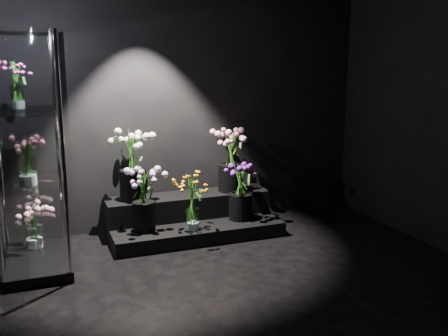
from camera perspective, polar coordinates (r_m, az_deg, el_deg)
floor at (r=4.08m, az=5.28°, el=-14.28°), size 4.00×4.00×0.00m
wall_back at (r=5.53m, az=-3.69°, el=7.87°), size 4.00×0.00×4.00m
display_riser at (r=5.39m, az=-3.73°, el=-5.65°), size 1.78×0.79×0.39m
display_case at (r=4.58m, az=-21.43°, el=1.43°), size 0.56×0.93×2.05m
bouquet_orange_bells at (r=4.98m, az=-3.62°, el=-3.89°), size 0.29×0.29×0.56m
bouquet_lilac at (r=4.98m, az=-9.22°, el=-2.95°), size 0.49×0.49×0.63m
bouquet_purple at (r=5.29m, az=1.89°, el=-2.40°), size 0.41×0.41×0.60m
bouquet_cream_roses at (r=5.19m, az=-10.50°, el=0.79°), size 0.44×0.44×0.72m
bouquet_pink_roses at (r=5.47m, az=0.77°, el=1.24°), size 0.43×0.43×0.67m
bouquet_case_pink at (r=4.41m, az=-21.64°, el=0.80°), size 0.28×0.28×0.40m
bouquet_case_magenta at (r=4.68m, az=-22.63°, el=8.87°), size 0.29×0.29×0.41m
bouquet_case_base_pink at (r=5.00m, az=-20.98°, el=-6.06°), size 0.39×0.39×0.42m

